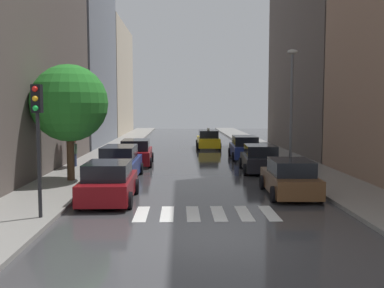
# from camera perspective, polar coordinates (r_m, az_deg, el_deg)

# --- Properties ---
(ground_plane) EXTENTS (28.00, 72.00, 0.04)m
(ground_plane) POSITION_cam_1_polar(r_m,az_deg,el_deg) (36.14, -0.19, -0.99)
(ground_plane) COLOR #3B3B3E
(sidewalk_left) EXTENTS (3.00, 72.00, 0.15)m
(sidewalk_left) POSITION_cam_1_polar(r_m,az_deg,el_deg) (36.55, -10.43, -0.86)
(sidewalk_left) COLOR gray
(sidewalk_left) RESTS_ON ground
(sidewalk_right) EXTENTS (3.00, 72.00, 0.15)m
(sidewalk_right) POSITION_cam_1_polar(r_m,az_deg,el_deg) (36.88, 9.96, -0.80)
(sidewalk_right) COLOR gray
(sidewalk_right) RESTS_ON ground
(crosswalk_stripes) EXTENTS (4.95, 2.20, 0.01)m
(crosswalk_stripes) POSITION_cam_1_polar(r_m,az_deg,el_deg) (15.38, 1.82, -9.13)
(crosswalk_stripes) COLOR silver
(crosswalk_stripes) RESTS_ON ground
(building_left_mid) EXTENTS (6.00, 14.45, 24.30)m
(building_left_mid) POSITION_cam_1_polar(r_m,az_deg,el_deg) (44.10, -15.43, 15.80)
(building_left_mid) COLOR slate
(building_left_mid) RESTS_ON ground
(building_left_far) EXTENTS (6.00, 16.79, 14.32)m
(building_left_far) POSITION_cam_1_polar(r_m,az_deg,el_deg) (59.15, -11.58, 8.21)
(building_left_far) COLOR #B2A38C
(building_left_far) RESTS_ON ground
(building_right_mid) EXTENTS (6.00, 16.63, 18.76)m
(building_right_mid) POSITION_cam_1_polar(r_m,az_deg,el_deg) (37.53, 17.37, 13.40)
(building_right_mid) COLOR #564C47
(building_right_mid) RESTS_ON ground
(parked_car_left_nearest) EXTENTS (2.13, 4.17, 1.58)m
(parked_car_left_nearest) POSITION_cam_1_polar(r_m,az_deg,el_deg) (17.47, -10.92, -5.03)
(parked_car_left_nearest) COLOR maroon
(parked_car_left_nearest) RESTS_ON ground
(parked_car_left_second) EXTENTS (2.08, 4.78, 1.74)m
(parked_car_left_second) POSITION_cam_1_polar(r_m,az_deg,el_deg) (22.58, -9.47, -2.57)
(parked_car_left_second) COLOR navy
(parked_car_left_second) RESTS_ON ground
(parked_car_left_third) EXTENTS (2.21, 4.42, 1.64)m
(parked_car_left_third) POSITION_cam_1_polar(r_m,az_deg,el_deg) (27.93, -7.38, -1.18)
(parked_car_left_third) COLOR maroon
(parked_car_left_third) RESTS_ON ground
(parked_car_right_nearest) EXTENTS (2.13, 4.15, 1.54)m
(parked_car_right_nearest) POSITION_cam_1_polar(r_m,az_deg,el_deg) (18.70, 12.76, -4.46)
(parked_car_right_nearest) COLOR brown
(parked_car_right_nearest) RESTS_ON ground
(parked_car_right_second) EXTENTS (2.29, 4.24, 1.55)m
(parked_car_right_second) POSITION_cam_1_polar(r_m,az_deg,el_deg) (25.16, 8.93, -1.97)
(parked_car_right_second) COLOR black
(parked_car_right_second) RESTS_ON ground
(parked_car_right_third) EXTENTS (2.18, 4.73, 1.65)m
(parked_car_right_third) POSITION_cam_1_polar(r_m,az_deg,el_deg) (31.16, 6.93, -0.53)
(parked_car_right_third) COLOR navy
(parked_car_right_third) RESTS_ON ground
(taxi_midroad) EXTENTS (2.09, 4.70, 1.81)m
(taxi_midroad) POSITION_cam_1_polar(r_m,az_deg,el_deg) (38.68, 2.14, 0.57)
(taxi_midroad) COLOR yellow
(taxi_midroad) RESTS_ON ground
(pedestrian_foreground) EXTENTS (1.07, 1.07, 2.08)m
(pedestrian_foreground) POSITION_cam_1_polar(r_m,az_deg,el_deg) (26.11, -15.60, 0.27)
(pedestrian_foreground) COLOR #38513D
(pedestrian_foreground) RESTS_ON sidewalk_left
(pedestrian_near_tree) EXTENTS (1.04, 1.04, 1.86)m
(pedestrian_near_tree) POSITION_cam_1_polar(r_m,az_deg,el_deg) (26.87, -15.27, 0.07)
(pedestrian_near_tree) COLOR navy
(pedestrian_near_tree) RESTS_ON sidewalk_left
(street_tree_left) EXTENTS (3.73, 3.73, 5.62)m
(street_tree_left) POSITION_cam_1_polar(r_m,az_deg,el_deg) (21.80, -15.86, 5.17)
(street_tree_left) COLOR #513823
(street_tree_left) RESTS_ON sidewalk_left
(traffic_light_left_corner) EXTENTS (0.30, 0.42, 4.30)m
(traffic_light_left_corner) POSITION_cam_1_polar(r_m,az_deg,el_deg) (14.69, -19.68, 2.86)
(traffic_light_left_corner) COLOR black
(traffic_light_left_corner) RESTS_ON sidewalk_left
(lamp_post_right) EXTENTS (0.60, 0.28, 6.84)m
(lamp_post_right) POSITION_cam_1_polar(r_m,az_deg,el_deg) (25.71, 12.97, 5.63)
(lamp_post_right) COLOR #595B60
(lamp_post_right) RESTS_ON sidewalk_right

